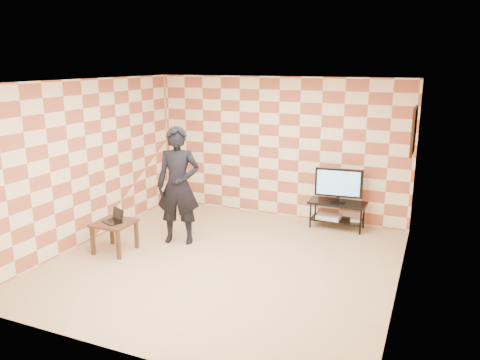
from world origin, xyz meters
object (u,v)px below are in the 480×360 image
person (178,186)px  side_table (114,227)px  tv_stand (337,209)px  tv (339,184)px

person → side_table: bearing=-150.4°
tv_stand → tv: tv is taller
side_table → person: (0.74, 0.78, 0.57)m
tv → person: person is taller
tv → side_table: bearing=-140.8°
tv_stand → person: 2.94m
tv → person: (-2.31, -1.70, 0.14)m
side_table → person: size_ratio=0.30×
side_table → person: 1.21m
tv → person: 2.87m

